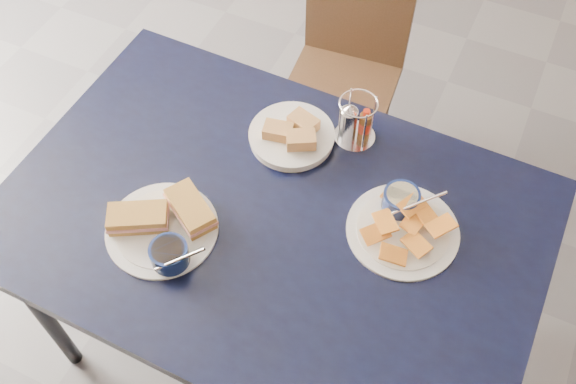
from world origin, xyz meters
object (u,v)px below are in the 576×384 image
at_px(sandwich_plate, 165,226).
at_px(chair_far, 350,59).
at_px(dining_table, 271,229).
at_px(condiment_caddy, 355,122).
at_px(plantain_plate, 403,219).
at_px(bread_basket, 292,135).

bearing_deg(sandwich_plate, chair_far, 85.20).
bearing_deg(dining_table, condiment_caddy, 74.46).
relative_size(plantain_plate, bread_basket, 1.21).
height_order(dining_table, chair_far, chair_far).
distance_m(sandwich_plate, bread_basket, 0.42).
relative_size(dining_table, sandwich_plate, 4.41).
bearing_deg(plantain_plate, bread_basket, 160.03).
distance_m(sandwich_plate, plantain_plate, 0.57).
distance_m(chair_far, sandwich_plate, 1.09).
xyz_separation_m(dining_table, condiment_caddy, (0.09, 0.32, 0.12)).
bearing_deg(condiment_caddy, plantain_plate, -44.85).
xyz_separation_m(chair_far, condiment_caddy, (0.21, -0.57, 0.35)).
height_order(chair_far, plantain_plate, plantain_plate).
bearing_deg(condiment_caddy, bread_basket, -150.33).
bearing_deg(dining_table, plantain_plate, 21.12).
bearing_deg(condiment_caddy, chair_far, 110.20).
relative_size(dining_table, chair_far, 1.67).
bearing_deg(plantain_plate, dining_table, -158.88).
bearing_deg(chair_far, sandwich_plate, -94.80).
distance_m(chair_far, condiment_caddy, 0.70).
xyz_separation_m(bread_basket, condiment_caddy, (0.14, 0.08, 0.04)).
bearing_deg(sandwich_plate, dining_table, 35.01).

